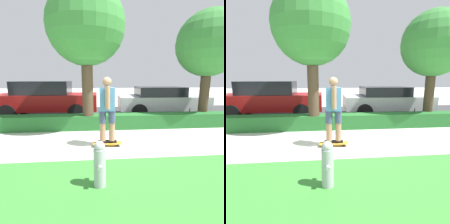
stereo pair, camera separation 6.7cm
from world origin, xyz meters
TOP-DOWN VIEW (x-y plane):
  - ground_plane at (0.00, 0.00)m, footprint 60.00×60.00m
  - street_asphalt at (0.00, 4.20)m, footprint 17.33×5.00m
  - hedge_row at (0.00, 1.60)m, footprint 17.33×0.60m
  - skateboard at (-0.33, -0.17)m, footprint 0.79×0.24m
  - skater_person at (-0.33, -0.17)m, footprint 0.51×0.46m
  - tree_mid at (-0.92, 1.51)m, footprint 2.63×2.63m
  - tree_far at (3.70, 1.91)m, footprint 2.46×2.46m
  - parked_car_front at (-3.03, 3.90)m, footprint 4.79×1.94m
  - parked_car_middle at (2.62, 3.80)m, footprint 4.35×2.12m
  - fire_hydrant at (-0.57, -1.99)m, footprint 0.21×0.33m

SIDE VIEW (x-z plane):
  - ground_plane at x=0.00m, z-range 0.00..0.00m
  - street_asphalt at x=0.00m, z-range 0.00..0.01m
  - skateboard at x=-0.33m, z-range 0.03..0.12m
  - hedge_row at x=0.00m, z-range 0.00..0.53m
  - fire_hydrant at x=-0.57m, z-range 0.00..0.82m
  - parked_car_middle at x=2.62m, z-range 0.06..1.51m
  - parked_car_front at x=-3.03m, z-range 0.04..1.76m
  - skater_person at x=-0.33m, z-range 0.16..1.95m
  - tree_far at x=3.70m, z-range 0.92..5.30m
  - tree_mid at x=-0.92m, z-range 1.08..5.98m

